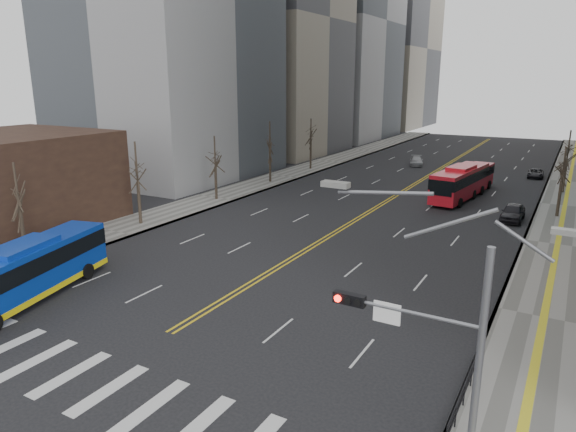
# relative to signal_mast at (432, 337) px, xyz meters

# --- Properties ---
(ground) EXTENTS (220.00, 220.00, 0.00)m
(ground) POSITION_rel_signal_mast_xyz_m (-13.77, -2.00, -4.86)
(ground) COLOR black
(sidewalk_right) EXTENTS (7.00, 130.00, 0.15)m
(sidewalk_right) POSITION_rel_signal_mast_xyz_m (3.73, 43.00, -4.78)
(sidewalk_right) COLOR slate
(sidewalk_right) RESTS_ON ground
(sidewalk_left) EXTENTS (5.00, 130.00, 0.15)m
(sidewalk_left) POSITION_rel_signal_mast_xyz_m (-30.27, 43.00, -4.78)
(sidewalk_left) COLOR slate
(sidewalk_left) RESTS_ON ground
(crosswalk) EXTENTS (26.70, 4.00, 0.01)m
(crosswalk) POSITION_rel_signal_mast_xyz_m (-13.77, -2.00, -4.85)
(crosswalk) COLOR silver
(crosswalk) RESTS_ON ground
(centerline) EXTENTS (0.55, 100.00, 0.01)m
(centerline) POSITION_rel_signal_mast_xyz_m (-13.77, 53.00, -4.85)
(centerline) COLOR gold
(centerline) RESTS_ON ground
(signal_mast) EXTENTS (5.37, 0.37, 9.39)m
(signal_mast) POSITION_rel_signal_mast_xyz_m (0.00, 0.00, 0.00)
(signal_mast) COLOR gray
(signal_mast) RESTS_ON ground
(pedestrian_railing) EXTENTS (0.06, 6.06, 1.02)m
(pedestrian_railing) POSITION_rel_signal_mast_xyz_m (0.53, 4.00, -4.03)
(pedestrian_railing) COLOR black
(pedestrian_railing) RESTS_ON sidewalk_right
(street_trees) EXTENTS (35.20, 47.20, 7.60)m
(street_trees) POSITION_rel_signal_mast_xyz_m (-20.94, 32.55, 0.02)
(street_trees) COLOR #32271E
(street_trees) RESTS_ON ground
(blue_bus) EXTENTS (5.43, 12.20, 3.48)m
(blue_bus) POSITION_rel_signal_mast_xyz_m (-23.68, 2.00, -3.03)
(blue_bus) COLOR #0B33A7
(blue_bus) RESTS_ON ground
(red_bus_near) EXTENTS (3.20, 10.08, 3.18)m
(red_bus_near) POSITION_rel_signal_mast_xyz_m (-6.82, 45.29, -3.08)
(red_bus_near) COLOR red
(red_bus_near) RESTS_ON ground
(red_bus_far) EXTENTS (4.00, 11.69, 3.63)m
(red_bus_far) POSITION_rel_signal_mast_xyz_m (-7.32, 41.14, -2.84)
(red_bus_far) COLOR red
(red_bus_far) RESTS_ON ground
(car_white) EXTENTS (1.99, 4.06, 1.28)m
(car_white) POSITION_rel_signal_mast_xyz_m (-26.01, 6.85, -4.22)
(car_white) COLOR silver
(car_white) RESTS_ON ground
(car_dark_mid) EXTENTS (1.91, 4.57, 1.54)m
(car_dark_mid) POSITION_rel_signal_mast_xyz_m (-1.27, 34.81, -4.08)
(car_dark_mid) COLOR black
(car_dark_mid) RESTS_ON ground
(car_silver) EXTENTS (3.02, 4.82, 1.30)m
(car_silver) POSITION_rel_signal_mast_xyz_m (-17.67, 61.14, -4.21)
(car_silver) COLOR #9E9EA3
(car_silver) RESTS_ON ground
(car_dark_far) EXTENTS (2.05, 4.16, 1.13)m
(car_dark_far) POSITION_rel_signal_mast_xyz_m (-1.27, 59.03, -4.29)
(car_dark_far) COLOR black
(car_dark_far) RESTS_ON ground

